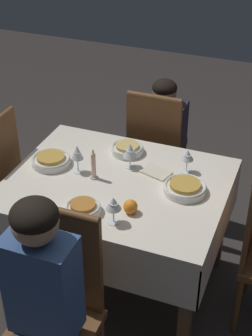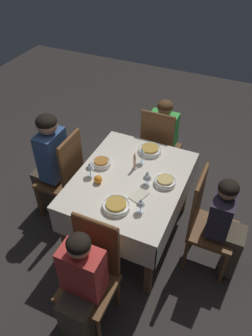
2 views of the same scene
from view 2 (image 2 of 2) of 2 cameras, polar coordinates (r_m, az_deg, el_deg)
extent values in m
plane|color=#332D2B|center=(3.44, 0.61, -11.25)|extent=(8.00, 8.00, 0.00)
cube|color=silver|center=(2.89, 0.71, -2.03)|extent=(1.18, 0.94, 0.04)
cube|color=silver|center=(2.90, 9.20, -6.71)|extent=(1.18, 0.01, 0.26)
cube|color=silver|center=(3.15, -7.08, -1.65)|extent=(1.18, 0.01, 0.26)
cube|color=silver|center=(2.65, -4.52, -12.31)|extent=(0.01, 0.94, 0.26)
cube|color=silver|center=(3.40, 4.64, 2.27)|extent=(0.01, 0.94, 0.26)
cube|color=brown|center=(2.78, 4.03, -16.94)|extent=(0.06, 0.06, 0.73)
cube|color=brown|center=(3.43, 10.29, -3.17)|extent=(0.06, 0.06, 0.73)
cube|color=brown|center=(3.01, -10.56, -11.45)|extent=(0.06, 0.06, 0.73)
cube|color=brown|center=(3.62, -1.83, 0.36)|extent=(0.06, 0.06, 0.73)
cube|color=brown|center=(3.42, -11.51, -2.16)|extent=(0.39, 0.39, 0.04)
cube|color=brown|center=(3.14, -9.48, 0.85)|extent=(0.36, 0.03, 0.55)
cylinder|color=brown|center=(2.97, -10.06, 4.92)|extent=(0.35, 0.04, 0.04)
cylinder|color=brown|center=(3.74, -11.82, -2.36)|extent=(0.03, 0.03, 0.41)
cylinder|color=brown|center=(3.56, -14.78, -5.72)|extent=(0.03, 0.03, 0.41)
cylinder|color=brown|center=(3.59, -7.35, -3.90)|extent=(0.03, 0.03, 0.41)
cylinder|color=brown|center=(3.41, -10.17, -7.51)|extent=(0.03, 0.03, 0.41)
cube|color=brown|center=(3.00, 14.84, -10.70)|extent=(0.39, 0.39, 0.04)
cube|color=brown|center=(2.79, 12.29, -5.87)|extent=(0.36, 0.03, 0.55)
cylinder|color=brown|center=(2.60, 13.14, -1.70)|extent=(0.35, 0.04, 0.04)
cylinder|color=brown|center=(3.08, 16.55, -16.50)|extent=(0.03, 0.03, 0.41)
cylinder|color=brown|center=(3.28, 17.72, -11.82)|extent=(0.03, 0.03, 0.41)
cylinder|color=brown|center=(3.08, 10.29, -14.73)|extent=(0.03, 0.03, 0.41)
cylinder|color=brown|center=(3.29, 11.95, -10.21)|extent=(0.03, 0.03, 0.41)
cube|color=brown|center=(3.76, 6.04, 3.09)|extent=(0.39, 0.39, 0.04)
cube|color=brown|center=(3.44, 5.38, 5.31)|extent=(0.03, 0.36, 0.55)
cylinder|color=brown|center=(3.29, 5.67, 9.21)|extent=(0.04, 0.35, 0.04)
cylinder|color=brown|center=(3.99, 8.90, 1.25)|extent=(0.03, 0.03, 0.41)
cylinder|color=brown|center=(4.06, 4.38, 2.50)|extent=(0.03, 0.03, 0.41)
cylinder|color=brown|center=(3.74, 7.37, -1.75)|extent=(0.03, 0.03, 0.41)
cylinder|color=brown|center=(3.82, 2.58, -0.36)|extent=(0.03, 0.03, 0.41)
cube|color=brown|center=(2.62, -6.66, -20.10)|extent=(0.39, 0.39, 0.04)
cube|color=brown|center=(2.46, -5.10, -13.46)|extent=(0.03, 0.36, 0.55)
cylinder|color=brown|center=(2.24, -5.51, -9.34)|extent=(0.04, 0.35, 0.04)
cylinder|color=brown|center=(2.82, -11.36, -23.62)|extent=(0.03, 0.03, 0.41)
cylinder|color=brown|center=(2.72, -4.72, -26.59)|extent=(0.03, 0.03, 0.41)
cylinder|color=brown|center=(2.94, -7.64, -18.40)|extent=(0.03, 0.03, 0.41)
cylinder|color=brown|center=(2.85, -1.35, -20.93)|extent=(0.03, 0.03, 0.41)
cube|color=#4C4233|center=(3.65, -13.70, -3.64)|extent=(0.22, 0.14, 0.45)
cube|color=#4C4233|center=(3.44, -13.21, -1.01)|extent=(0.24, 0.31, 0.06)
cube|color=#38568E|center=(3.22, -12.71, 2.29)|extent=(0.30, 0.18, 0.50)
sphere|color=tan|center=(3.03, -13.64, 7.33)|extent=(0.19, 0.19, 0.19)
ellipsoid|color=black|center=(3.01, -13.74, 7.86)|extent=(0.19, 0.19, 0.13)
cube|color=#4C4233|center=(3.16, 17.78, -14.02)|extent=(0.23, 0.14, 0.45)
cube|color=#4C4233|center=(2.96, 17.17, -10.69)|extent=(0.24, 0.31, 0.06)
cube|color=#282333|center=(2.80, 16.32, -7.51)|extent=(0.30, 0.18, 0.36)
sphere|color=#9E7051|center=(2.63, 17.36, -3.74)|extent=(0.16, 0.16, 0.16)
ellipsoid|color=black|center=(2.61, 17.48, -3.30)|extent=(0.16, 0.16, 0.11)
cube|color=#383342|center=(4.03, 6.78, 2.35)|extent=(0.14, 0.22, 0.45)
cube|color=#383342|center=(3.81, 6.67, 4.64)|extent=(0.31, 0.24, 0.06)
cube|color=green|center=(3.62, 6.49, 6.72)|extent=(0.18, 0.30, 0.38)
sphere|color=#9E7051|center=(3.48, 6.82, 10.34)|extent=(0.16, 0.16, 0.16)
ellipsoid|color=brown|center=(3.47, 6.85, 10.74)|extent=(0.16, 0.16, 0.11)
cube|color=#4C4233|center=(2.74, -8.54, -25.46)|extent=(0.14, 0.22, 0.45)
cube|color=#4C4233|center=(2.54, -8.09, -21.56)|extent=(0.31, 0.24, 0.06)
cube|color=red|center=(2.37, -7.56, -17.30)|extent=(0.18, 0.30, 0.41)
sphere|color=tan|center=(2.14, -8.22, -13.31)|extent=(0.16, 0.16, 0.16)
ellipsoid|color=black|center=(2.12, -8.29, -12.86)|extent=(0.16, 0.16, 0.11)
cylinder|color=white|center=(3.01, -4.32, 0.81)|extent=(0.18, 0.18, 0.04)
torus|color=white|center=(2.99, -4.34, 1.13)|extent=(0.17, 0.17, 0.01)
cylinder|color=#B2702D|center=(2.99, -4.35, 1.22)|extent=(0.13, 0.13, 0.02)
cylinder|color=white|center=(2.91, -6.17, -1.32)|extent=(0.06, 0.06, 0.00)
cylinder|color=white|center=(2.89, -6.22, -0.71)|extent=(0.01, 0.01, 0.08)
cone|color=white|center=(2.84, -6.33, 0.38)|extent=(0.08, 0.08, 0.07)
cylinder|color=white|center=(2.85, -6.31, 0.18)|extent=(0.05, 0.05, 0.03)
cylinder|color=white|center=(2.83, 6.78, -2.44)|extent=(0.19, 0.19, 0.04)
torus|color=white|center=(2.82, 6.82, -2.11)|extent=(0.19, 0.19, 0.01)
cylinder|color=tan|center=(2.81, 6.83, -2.02)|extent=(0.14, 0.14, 0.02)
cylinder|color=white|center=(2.82, 3.65, -2.79)|extent=(0.06, 0.06, 0.00)
cylinder|color=white|center=(2.80, 3.68, -2.29)|extent=(0.01, 0.01, 0.06)
cone|color=white|center=(2.75, 3.74, -1.19)|extent=(0.08, 0.08, 0.08)
cylinder|color=white|center=(2.76, 3.72, -1.43)|extent=(0.05, 0.05, 0.04)
cylinder|color=white|center=(3.16, 4.19, 3.04)|extent=(0.22, 0.22, 0.04)
torus|color=white|center=(3.14, 4.21, 3.36)|extent=(0.22, 0.22, 0.01)
cylinder|color=gold|center=(3.14, 4.22, 3.44)|extent=(0.16, 0.16, 0.02)
cylinder|color=white|center=(3.04, 2.76, 1.00)|extent=(0.06, 0.06, 0.00)
cylinder|color=white|center=(3.01, 2.78, 1.62)|extent=(0.01, 0.01, 0.08)
cone|color=white|center=(2.96, 2.83, 2.86)|extent=(0.07, 0.07, 0.08)
cylinder|color=white|center=(2.97, 2.82, 2.60)|extent=(0.04, 0.04, 0.04)
cylinder|color=white|center=(2.62, -1.73, -6.68)|extent=(0.23, 0.23, 0.04)
torus|color=white|center=(2.60, -1.74, -6.35)|extent=(0.22, 0.22, 0.01)
cylinder|color=gold|center=(2.60, -1.74, -6.26)|extent=(0.16, 0.16, 0.02)
cylinder|color=white|center=(2.60, 2.52, -7.51)|extent=(0.06, 0.06, 0.00)
cylinder|color=white|center=(2.57, 2.55, -6.92)|extent=(0.01, 0.01, 0.08)
cone|color=white|center=(2.53, 2.59, -5.88)|extent=(0.07, 0.07, 0.06)
cylinder|color=white|center=(2.53, 2.59, -6.07)|extent=(0.04, 0.04, 0.03)
cylinder|color=beige|center=(2.97, 1.48, -0.04)|extent=(0.05, 0.05, 0.01)
cylinder|color=beige|center=(2.92, 1.50, 1.12)|extent=(0.03, 0.03, 0.15)
ellipsoid|color=#F9C64C|center=(2.87, 1.53, 2.42)|extent=(0.01, 0.01, 0.03)
sphere|color=orange|center=(2.82, -4.89, -1.97)|extent=(0.07, 0.07, 0.07)
cube|color=beige|center=(2.72, 2.25, -4.77)|extent=(0.18, 0.15, 0.01)
camera|label=1|loc=(3.17, -50.10, 21.42)|focal=55.00mm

